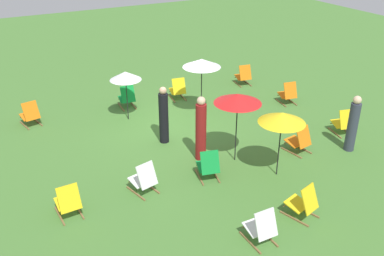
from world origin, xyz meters
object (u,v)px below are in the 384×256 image
(deckchair_5, at_px, (178,90))
(umbrella_0, at_px, (202,63))
(person_1, at_px, (353,125))
(deckchair_11, at_px, (30,115))
(person_0, at_px, (164,116))
(deckchair_8, at_px, (299,141))
(deckchair_0, at_px, (144,179))
(umbrella_1, at_px, (125,76))
(deckchair_4, at_px, (208,166))
(person_2, at_px, (201,130))
(deckchair_9, at_px, (243,76))
(deckchair_3, at_px, (261,228))
(deckchair_10, at_px, (303,203))
(deckchair_6, at_px, (343,123))
(umbrella_2, at_px, (238,99))
(deckchair_7, at_px, (127,98))
(deckchair_2, at_px, (68,202))
(umbrella_3, at_px, (282,118))
(deckchair_1, at_px, (288,94))

(deckchair_5, bearing_deg, umbrella_0, 99.90)
(person_1, bearing_deg, deckchair_11, -128.90)
(person_0, bearing_deg, deckchair_8, -89.59)
(deckchair_0, height_order, umbrella_1, umbrella_1)
(deckchair_4, bearing_deg, person_2, -94.68)
(deckchair_5, height_order, deckchair_9, same)
(deckchair_3, height_order, umbrella_1, umbrella_1)
(deckchair_4, relative_size, person_0, 0.48)
(deckchair_10, height_order, umbrella_0, umbrella_0)
(deckchair_3, bearing_deg, person_2, -99.07)
(deckchair_8, relative_size, deckchair_10, 0.96)
(deckchair_10, height_order, person_1, person_1)
(deckchair_10, xyz_separation_m, person_1, (-3.31, -1.77, 0.44))
(deckchair_4, height_order, person_1, person_1)
(deckchair_8, bearing_deg, deckchair_6, 178.51)
(deckchair_6, relative_size, deckchair_10, 0.98)
(deckchair_3, relative_size, umbrella_2, 0.42)
(deckchair_0, height_order, deckchair_5, same)
(deckchair_7, relative_size, deckchair_9, 1.00)
(deckchair_7, xyz_separation_m, person_0, (-0.06, 2.98, 0.47))
(deckchair_7, bearing_deg, person_1, 131.48)
(deckchair_2, height_order, person_1, person_1)
(deckchair_10, relative_size, umbrella_0, 0.43)
(umbrella_0, height_order, umbrella_3, umbrella_0)
(deckchair_1, relative_size, umbrella_2, 0.42)
(deckchair_9, distance_m, umbrella_2, 6.21)
(deckchair_7, height_order, person_2, person_2)
(umbrella_0, bearing_deg, umbrella_1, -20.46)
(deckchair_9, height_order, deckchair_10, same)
(umbrella_1, distance_m, person_0, 2.17)
(deckchair_1, xyz_separation_m, deckchair_5, (3.32, -2.25, 0.00))
(deckchair_5, bearing_deg, deckchair_6, 131.26)
(deckchair_0, height_order, umbrella_0, umbrella_0)
(umbrella_1, xyz_separation_m, umbrella_2, (-1.67, 3.94, 0.32))
(deckchair_5, distance_m, deckchair_9, 3.00)
(deckchair_8, bearing_deg, deckchair_2, -10.83)
(deckchair_6, distance_m, deckchair_7, 7.30)
(deckchair_4, xyz_separation_m, person_2, (-0.32, -0.98, 0.53))
(deckchair_10, distance_m, person_0, 4.95)
(deckchair_0, relative_size, person_0, 0.48)
(deckchair_5, distance_m, person_2, 4.48)
(deckchair_6, relative_size, umbrella_0, 0.43)
(deckchair_1, xyz_separation_m, umbrella_0, (3.26, -0.58, 1.48))
(deckchair_1, distance_m, deckchair_5, 4.01)
(deckchair_3, distance_m, umbrella_1, 7.14)
(deckchair_3, xyz_separation_m, umbrella_3, (-1.96, -1.94, 1.28))
(person_0, height_order, person_1, person_0)
(deckchair_6, bearing_deg, deckchair_3, 41.82)
(person_0, bearing_deg, deckchair_7, 39.11)
(umbrella_2, distance_m, umbrella_3, 1.30)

